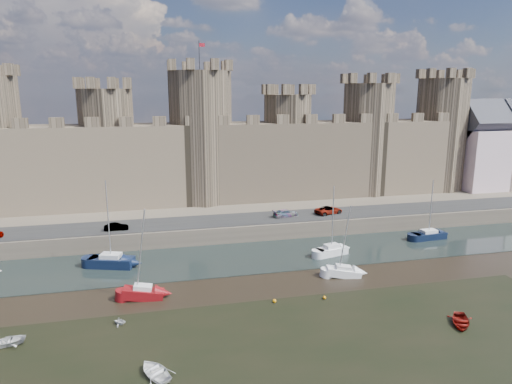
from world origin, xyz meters
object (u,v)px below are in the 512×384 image
sailboat_5 (343,271)px  sailboat_2 (332,250)px  car_3 (329,210)px  car_1 (116,227)px  sailboat_1 (111,261)px  car_2 (286,213)px  sailboat_4 (143,292)px  sailboat_3 (429,235)px

sailboat_5 → sailboat_2: bearing=90.8°
car_3 → sailboat_2: bearing=143.6°
car_3 → sailboat_2: 12.69m
car_1 → sailboat_1: 8.20m
car_1 → sailboat_5: sailboat_5 is taller
car_2 → car_3: car_3 is taller
sailboat_2 → sailboat_4: 26.36m
car_1 → sailboat_1: bearing=176.8°
car_2 → sailboat_3: sailboat_3 is taller
car_3 → sailboat_3: bearing=-140.3°
sailboat_1 → sailboat_3: (46.33, 0.91, -0.14)m
car_2 → sailboat_4: 29.59m
car_1 → sailboat_4: 18.66m
car_3 → sailboat_5: sailboat_5 is taller
car_2 → sailboat_1: size_ratio=0.37×
car_2 → sailboat_3: size_ratio=0.46×
car_3 → sailboat_1: (-33.43, -9.46, -2.28)m
car_1 → sailboat_5: (27.61, -17.33, -2.39)m
car_2 → sailboat_2: (3.12, -11.70, -2.32)m
car_2 → sailboat_1: (-26.10, -9.42, -2.24)m
sailboat_3 → sailboat_4: size_ratio=0.90×
sailboat_2 → sailboat_4: size_ratio=0.96×
sailboat_4 → sailboat_5: 23.78m
car_2 → sailboat_5: size_ratio=0.47×
sailboat_2 → sailboat_5: 7.29m
sailboat_2 → sailboat_4: bearing=-176.9°
car_2 → car_3: bearing=-102.3°
car_2 → car_3: (7.33, 0.04, 0.05)m
car_2 → sailboat_1: bearing=97.3°
car_3 → sailboat_5: 19.86m
car_2 → sailboat_4: bearing=119.2°
car_3 → sailboat_4: 35.41m
sailboat_2 → sailboat_3: 17.40m
car_1 → sailboat_4: size_ratio=0.33×
car_1 → sailboat_1: sailboat_1 is taller
sailboat_3 → sailboat_5: (-18.47, -10.35, -0.06)m
car_2 → sailboat_5: bearing=172.8°
sailboat_1 → car_1: bearing=106.4°
sailboat_2 → car_1: bearing=146.2°
car_3 → sailboat_5: size_ratio=0.53×
car_1 → sailboat_2: bearing=-110.8°
sailboat_2 → sailboat_3: bearing=-3.9°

